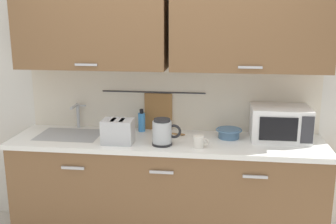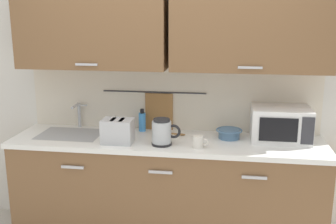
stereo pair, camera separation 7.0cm
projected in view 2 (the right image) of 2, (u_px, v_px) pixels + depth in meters
counter_unit at (166, 190)px, 3.39m from camera, size 2.53×0.64×0.90m
back_wall_assembly at (171, 59)px, 3.36m from camera, size 3.70×0.41×2.50m
sink_faucet at (78, 112)px, 3.59m from camera, size 0.09×0.17×0.22m
microwave at (280, 124)px, 3.23m from camera, size 0.46×0.35×0.27m
electric_kettle at (162, 132)px, 3.13m from camera, size 0.23×0.16×0.21m
dish_soap_bottle at (142, 121)px, 3.49m from camera, size 0.06×0.06×0.20m
mug_near_sink at (116, 129)px, 3.40m from camera, size 0.12×0.08×0.09m
mixing_bowl at (229, 133)px, 3.30m from camera, size 0.21×0.21×0.08m
toaster at (118, 131)px, 3.18m from camera, size 0.26×0.17×0.19m
mug_by_kettle at (198, 142)px, 3.06m from camera, size 0.12×0.08×0.09m
wooden_spoon at (174, 134)px, 3.42m from camera, size 0.27×0.10×0.01m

